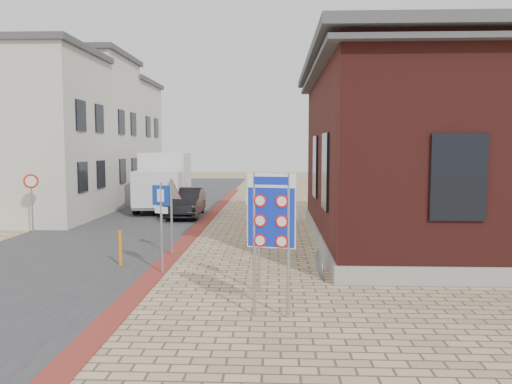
% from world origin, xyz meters
% --- Properties ---
extents(ground, '(120.00, 120.00, 0.00)m').
position_xyz_m(ground, '(0.00, 0.00, 0.00)').
color(ground, tan).
rests_on(ground, ground).
extents(road_strip, '(7.00, 60.00, 0.02)m').
position_xyz_m(road_strip, '(-5.50, 15.00, 0.01)').
color(road_strip, '#38383A').
rests_on(road_strip, ground).
extents(curb_strip, '(0.60, 40.00, 0.02)m').
position_xyz_m(curb_strip, '(-2.00, 10.00, 0.01)').
color(curb_strip, maroon).
rests_on(curb_strip, ground).
extents(brick_building, '(13.00, 13.00, 6.80)m').
position_xyz_m(brick_building, '(8.99, 7.00, 3.49)').
color(brick_building, gray).
rests_on(brick_building, ground).
extents(townhouse_near, '(7.40, 6.40, 8.30)m').
position_xyz_m(townhouse_near, '(-10.99, 12.00, 4.17)').
color(townhouse_near, beige).
rests_on(townhouse_near, ground).
extents(townhouse_mid, '(7.40, 6.40, 9.10)m').
position_xyz_m(townhouse_mid, '(-10.99, 18.00, 4.57)').
color(townhouse_mid, beige).
rests_on(townhouse_mid, ground).
extents(townhouse_far, '(7.40, 6.40, 8.30)m').
position_xyz_m(townhouse_far, '(-10.99, 24.00, 4.17)').
color(townhouse_far, beige).
rests_on(townhouse_far, ground).
extents(bike_rack, '(0.08, 1.80, 0.60)m').
position_xyz_m(bike_rack, '(2.65, 2.20, 0.26)').
color(bike_rack, slate).
rests_on(bike_rack, ground).
extents(sedan, '(1.73, 4.56, 1.49)m').
position_xyz_m(sedan, '(-3.20, 13.47, 0.74)').
color(sedan, black).
rests_on(sedan, ground).
extents(box_truck, '(3.00, 6.36, 3.24)m').
position_xyz_m(box_truck, '(-4.93, 16.24, 1.67)').
color(box_truck, slate).
rests_on(box_truck, ground).
extents(border_sign, '(1.02, 0.27, 3.03)m').
position_xyz_m(border_sign, '(1.32, -1.49, 2.18)').
color(border_sign, gray).
rests_on(border_sign, ground).
extents(essen_sign, '(0.65, 0.30, 2.57)m').
position_xyz_m(essen_sign, '(1.00, 0.30, 1.71)').
color(essen_sign, gray).
rests_on(essen_sign, ground).
extents(parking_sign, '(0.54, 0.25, 2.58)m').
position_xyz_m(parking_sign, '(-1.80, 2.00, 1.76)').
color(parking_sign, gray).
rests_on(parking_sign, ground).
extents(yield_sign, '(0.85, 0.38, 2.50)m').
position_xyz_m(yield_sign, '(-2.00, 4.31, 1.91)').
color(yield_sign, gray).
rests_on(yield_sign, ground).
extents(speed_sign, '(0.56, 0.23, 2.48)m').
position_xyz_m(speed_sign, '(-8.50, 8.00, 1.67)').
color(speed_sign, gray).
rests_on(speed_sign, ground).
extents(bollard, '(0.11, 0.11, 1.08)m').
position_xyz_m(bollard, '(-3.25, 2.80, 0.54)').
color(bollard, orange).
rests_on(bollard, ground).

